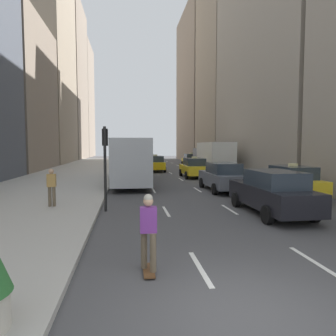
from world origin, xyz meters
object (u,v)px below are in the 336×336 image
at_px(taxi_lead, 290,182).
at_px(taxi_second, 191,160).
at_px(taxi_third, 155,164).
at_px(skateboarder, 148,230).
at_px(taxi_fourth, 194,168).
at_px(pedestrian_mid_block, 52,185).
at_px(traffic_light_pole, 105,155).
at_px(city_bus, 130,159).
at_px(sedan_silver_behind, 222,177).
at_px(sedan_black_near, 272,192).
at_px(box_truck, 212,157).

bearing_deg(taxi_lead, taxi_second, 90.00).
xyz_separation_m(taxi_lead, taxi_third, (-5.60, 17.70, 0.00)).
xyz_separation_m(taxi_third, skateboarder, (-2.58, -26.14, 0.08)).
relative_size(taxi_third, taxi_fourth, 1.00).
distance_m(taxi_fourth, pedestrian_mid_block, 15.34).
height_order(taxi_second, traffic_light_pole, traffic_light_pole).
xyz_separation_m(taxi_lead, city_bus, (-8.41, 8.12, 0.91)).
relative_size(taxi_third, sedan_silver_behind, 0.92).
height_order(taxi_lead, sedan_silver_behind, taxi_lead).
bearing_deg(taxi_lead, traffic_light_pole, -168.85).
bearing_deg(taxi_second, sedan_black_near, -95.57).
height_order(sedan_black_near, traffic_light_pole, traffic_light_pole).
bearing_deg(sedan_black_near, pedestrian_mid_block, 167.01).
height_order(sedan_black_near, city_bus, city_bus).
relative_size(taxi_fourth, pedestrian_mid_block, 2.67).
distance_m(city_bus, pedestrian_mid_block, 10.11).
distance_m(taxi_lead, taxi_second, 25.24).
xyz_separation_m(sedan_silver_behind, city_bus, (-5.61, 5.15, 0.90)).
height_order(skateboarder, pedestrian_mid_block, pedestrian_mid_block).
distance_m(taxi_lead, city_bus, 11.73).
xyz_separation_m(taxi_lead, sedan_silver_behind, (-2.80, 2.97, 0.01)).
xyz_separation_m(taxi_third, sedan_black_near, (2.80, -21.14, 0.03)).
height_order(taxi_second, taxi_fourth, same).
distance_m(taxi_lead, pedestrian_mid_block, 11.97).
relative_size(box_truck, skateboarder, 4.81).
height_order(taxi_third, traffic_light_pole, traffic_light_pole).
height_order(city_bus, traffic_light_pole, traffic_light_pole).
bearing_deg(sedan_silver_behind, pedestrian_mid_block, -154.61).
relative_size(taxi_third, skateboarder, 2.52).
bearing_deg(box_truck, skateboarder, -109.34).
height_order(sedan_black_near, box_truck, box_truck).
distance_m(taxi_third, skateboarder, 26.27).
distance_m(taxi_fourth, box_truck, 4.83).
bearing_deg(pedestrian_mid_block, sedan_silver_behind, 25.39).
distance_m(sedan_black_near, sedan_silver_behind, 6.41).
relative_size(sedan_silver_behind, pedestrian_mid_block, 2.90).
distance_m(sedan_silver_behind, skateboarder, 12.61).
height_order(taxi_fourth, box_truck, box_truck).
bearing_deg(taxi_third, sedan_silver_behind, -79.24).
xyz_separation_m(sedan_black_near, sedan_silver_behind, (0.00, 6.41, -0.02)).
xyz_separation_m(taxi_lead, box_truck, (0.00, 14.86, 0.83)).
bearing_deg(taxi_lead, sedan_silver_behind, 133.30).
relative_size(sedan_silver_behind, traffic_light_pole, 1.33).
relative_size(city_bus, traffic_light_pole, 3.22).
bearing_deg(box_truck, sedan_black_near, -98.70).
bearing_deg(city_bus, taxi_lead, -43.98).
bearing_deg(city_bus, traffic_light_pole, -96.49).
relative_size(taxi_fourth, box_truck, 0.52).
relative_size(taxi_second, taxi_third, 1.00).
xyz_separation_m(taxi_third, box_truck, (5.60, -2.85, 0.83)).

